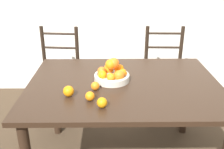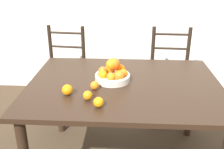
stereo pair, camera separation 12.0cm
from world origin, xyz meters
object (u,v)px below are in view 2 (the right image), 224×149
fruit_bowl (113,74)px  orange_loose_1 (95,85)px  chair_right (170,79)px  orange_loose_2 (67,90)px  orange_loose_3 (99,102)px  orange_loose_0 (88,95)px  chair_left (65,77)px

fruit_bowl → orange_loose_1: bearing=-126.6°
orange_loose_1 → chair_right: bearing=53.3°
orange_loose_1 → orange_loose_2: orange_loose_2 is taller
fruit_bowl → orange_loose_3: size_ratio=4.12×
chair_right → orange_loose_0: bearing=-121.5°
orange_loose_0 → orange_loose_1: bearing=80.1°
fruit_bowl → orange_loose_1: 0.21m
orange_loose_0 → orange_loose_1: same height
orange_loose_3 → fruit_bowl: bearing=80.6°
orange_loose_3 → chair_left: size_ratio=0.07×
orange_loose_2 → chair_right: bearing=49.6°
orange_loose_0 → chair_left: 1.22m
orange_loose_0 → orange_loose_2: (-0.15, 0.06, 0.01)m
orange_loose_3 → chair_left: 1.34m
orange_loose_2 → orange_loose_3: orange_loose_2 is taller
fruit_bowl → orange_loose_0: (-0.15, -0.32, -0.03)m
chair_left → chair_right: same height
fruit_bowl → orange_loose_0: 0.36m
orange_loose_0 → chair_right: size_ratio=0.06×
orange_loose_0 → chair_left: (-0.42, 1.10, -0.35)m
orange_loose_0 → chair_right: chair_right is taller
fruit_bowl → chair_right: 1.03m
orange_loose_2 → chair_right: (0.88, 1.03, -0.35)m
orange_loose_1 → chair_left: bearing=115.7°
orange_loose_3 → chair_left: (-0.51, 1.19, -0.35)m
orange_loose_0 → orange_loose_2: size_ratio=0.84×
orange_loose_1 → orange_loose_2: 0.20m
orange_loose_0 → chair_right: (0.73, 1.10, -0.35)m
chair_right → chair_left: bearing=-177.9°
orange_loose_3 → chair_right: 1.40m
fruit_bowl → chair_left: (-0.58, 0.77, -0.37)m
orange_loose_1 → fruit_bowl: bearing=53.4°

